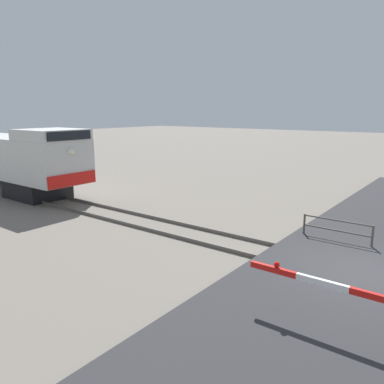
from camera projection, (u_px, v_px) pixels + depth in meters
The scene contains 6 objects.
ground_plane at pixel (365, 277), 11.31m from camera, with size 160.00×160.00×0.00m, color slate.
rail_track_left at pixel (359, 283), 10.74m from camera, with size 0.08×80.00×0.15m, color #59544C.
rail_track_right at pixel (371, 267), 11.86m from camera, with size 0.08×80.00×0.15m, color #59544C.
road_surface at pixel (365, 274), 11.29m from camera, with size 36.00×6.36×0.17m, color #2D2D30.
locomotive at pixel (1, 157), 23.47m from camera, with size 2.97×15.03×3.90m.
guard_railing at pixel (337, 228), 13.97m from camera, with size 0.08×2.54×0.95m.
Camera 1 is at (-11.51, -2.22, 4.87)m, focal length 35.46 mm.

